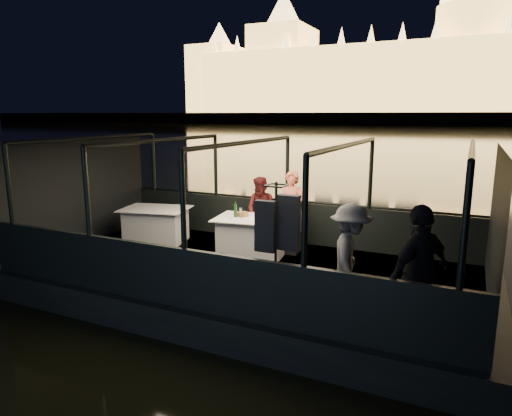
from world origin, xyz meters
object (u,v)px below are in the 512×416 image
at_px(dining_table_central, 252,236).
at_px(dining_table_aft, 156,225).
at_px(coat_stand, 276,250).
at_px(passenger_stripe, 350,254).
at_px(chair_port_left, 268,226).
at_px(person_man_maroon, 262,211).
at_px(wine_bottle, 235,210).
at_px(chair_port_right, 290,231).
at_px(person_woman_coral, 291,213).
at_px(passenger_dark, 419,274).

relative_size(dining_table_central, dining_table_aft, 1.01).
bearing_deg(coat_stand, dining_table_central, 122.93).
distance_m(dining_table_aft, passenger_stripe, 5.13).
xyz_separation_m(chair_port_left, person_man_maroon, (-0.19, 0.11, 0.30)).
height_order(dining_table_central, chair_port_left, chair_port_left).
relative_size(person_man_maroon, wine_bottle, 4.72).
bearing_deg(chair_port_right, person_woman_coral, 101.73).
bearing_deg(passenger_dark, dining_table_central, -91.40).
bearing_deg(chair_port_left, person_woman_coral, 27.79).
height_order(dining_table_aft, passenger_stripe, passenger_stripe).
distance_m(chair_port_left, person_man_maroon, 0.37).
height_order(dining_table_aft, wine_bottle, wine_bottle).
xyz_separation_m(chair_port_right, person_woman_coral, (-0.10, 0.36, 0.30)).
bearing_deg(dining_table_aft, chair_port_left, 16.06).
bearing_deg(person_man_maroon, person_woman_coral, 8.91).
bearing_deg(coat_stand, person_woman_coral, 106.90).
height_order(coat_stand, wine_bottle, coat_stand).
xyz_separation_m(chair_port_right, passenger_stripe, (1.80, -2.32, 0.40)).
bearing_deg(passenger_dark, wine_bottle, -88.20).
bearing_deg(chair_port_right, passenger_dark, -49.27).
bearing_deg(passenger_stripe, dining_table_aft, 55.70).
xyz_separation_m(chair_port_right, passenger_dark, (2.77, -2.77, 0.40)).
bearing_deg(dining_table_central, coat_stand, -57.07).
bearing_deg(passenger_stripe, person_woman_coral, 21.91).
bearing_deg(chair_port_right, dining_table_aft, -174.60).
distance_m(chair_port_left, person_woman_coral, 0.58).
relative_size(dining_table_aft, wine_bottle, 4.57).
distance_m(chair_port_left, passenger_stripe, 3.47).
distance_m(coat_stand, wine_bottle, 2.82).
xyz_separation_m(dining_table_aft, person_woman_coral, (2.87, 0.87, 0.36)).
height_order(dining_table_central, person_woman_coral, person_woman_coral).
bearing_deg(wine_bottle, dining_table_aft, 178.64).
distance_m(chair_port_right, passenger_dark, 3.94).
relative_size(dining_table_central, chair_port_left, 1.52).
bearing_deg(chair_port_left, passenger_dark, -34.10).
xyz_separation_m(chair_port_left, wine_bottle, (-0.38, -0.74, 0.47)).
xyz_separation_m(chair_port_right, wine_bottle, (-0.95, -0.56, 0.47)).
relative_size(person_woman_coral, passenger_stripe, 1.03).
relative_size(dining_table_central, wine_bottle, 4.63).
xyz_separation_m(dining_table_aft, chair_port_right, (2.97, 0.51, 0.06)).
relative_size(coat_stand, wine_bottle, 5.99).
relative_size(dining_table_aft, person_woman_coral, 0.88).
xyz_separation_m(chair_port_left, passenger_dark, (3.34, -2.95, 0.40)).
bearing_deg(coat_stand, wine_bottle, 129.43).
height_order(person_woman_coral, person_man_maroon, person_woman_coral).
distance_m(coat_stand, passenger_stripe, 1.05).
bearing_deg(person_woman_coral, chair_port_left, -152.44).
relative_size(chair_port_left, passenger_stripe, 0.60).
relative_size(chair_port_right, person_man_maroon, 0.57).
xyz_separation_m(dining_table_central, person_woman_coral, (0.51, 0.85, 0.36)).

